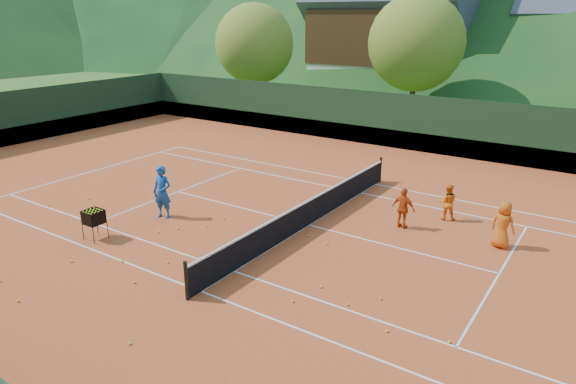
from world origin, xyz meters
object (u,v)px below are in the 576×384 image
Objects in this scene: student_c at (503,225)px; ball_hopper at (94,218)px; coach at (162,192)px; student_a at (447,202)px; chalet_left at (392,30)px; student_b at (403,208)px; tennis_net at (309,212)px.

ball_hopper is (-11.21, -6.76, -0.02)m from student_c.
coach reaches higher than student_a.
ball_hopper is at bearing -114.14° from coach.
ball_hopper is 35.55m from chalet_left.
student_c is 13.09m from ball_hopper.
student_b is (7.58, 3.90, -0.24)m from coach.
student_b is at bearing -65.72° from chalet_left.
chalet_left reaches higher than student_a.
coach is at bearing 34.12° from student_b.
coach is at bearing -154.27° from tennis_net.
student_b is 0.95× the size of student_c.
student_b is 31.54m from chalet_left.
ball_hopper is at bearing -82.20° from chalet_left.
coach is 33.05m from chalet_left.
student_a is 0.10× the size of chalet_left.
tennis_net is at bearing 11.45° from coach.
student_c is at bearing 17.35° from tennis_net.
student_a is 30.56m from chalet_left.
student_a is (8.60, 5.50, -0.30)m from coach.
chalet_left reaches higher than student_c.
student_c reaches higher than student_b.
ball_hopper is at bearing -136.89° from tennis_net.
chalet_left is (-13.83, 26.79, 4.96)m from student_a.
student_a is 12.14m from ball_hopper.
student_b is at bearing 19.35° from student_c.
student_b reaches higher than ball_hopper.
student_c is at bearing 6.90° from coach.
chalet_left reaches higher than ball_hopper.
student_c reaches higher than ball_hopper.
student_b reaches higher than student_a.
coach is at bearing 12.64° from student_a.
student_c is 0.11× the size of chalet_left.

